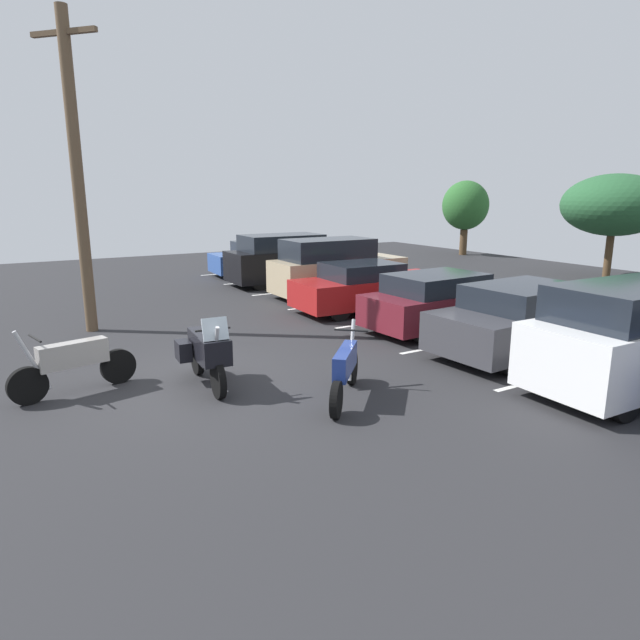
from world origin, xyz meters
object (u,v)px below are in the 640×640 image
Objects in this scene: motorcycle_touring at (207,352)px; car_tan at (336,268)px; car_black at (288,260)px; car_white at (635,338)px; car_maroon at (444,301)px; car_charcoal at (529,319)px; car_blue at (263,259)px; car_red at (371,287)px; motorcycle_second at (73,363)px; utility_pole at (77,172)px; motorcycle_third at (345,370)px.

car_tan is at bearing 133.53° from motorcycle_touring.
car_black is 1.10× the size of car_white.
car_maroon is 0.96× the size of car_charcoal.
car_red is (8.34, -0.30, 0.02)m from car_blue.
car_blue is 0.96× the size of car_black.
utility_pole is at bearing 168.21° from motorcycle_second.
motorcycle_touring is at bearing -46.47° from car_tan.
car_charcoal is at bearing 0.05° from car_tan.
utility_pole reaches higher than car_maroon.
motorcycle_second is 9.27m from car_red.
car_tan is 8.65m from utility_pole.
utility_pole is (6.76, -8.03, 3.29)m from car_blue.
car_white is (2.55, -0.35, 0.22)m from car_charcoal.
car_white reaches higher than motorcycle_touring.
car_tan reaches higher than motorcycle_touring.
car_blue is 8.35m from car_red.
motorcycle_second is 9.36m from car_charcoal.
car_red is 0.64× the size of utility_pole.
car_white is at bearing -0.43° from car_black.
car_charcoal is (-0.30, 5.04, 0.24)m from motorcycle_third.
motorcycle_second is 14.60m from car_blue.
car_tan reaches higher than car_maroon.
car_maroon is at bearing 120.36° from motorcycle_third.
car_charcoal reaches higher than car_red.
car_white reaches higher than car_red.
motorcycle_touring is 0.28× the size of utility_pole.
car_tan is at bearing 172.72° from car_red.
car_blue is at bearing 141.85° from motorcycle_second.
car_black is 8.52m from car_maroon.
car_black is at bearing -178.74° from car_charcoal.
car_tan reaches higher than car_black.
motorcycle_third is 12.41m from car_black.
car_blue reaches higher than motorcycle_touring.
car_white is (13.69, -0.10, 0.03)m from car_black.
car_maroon is (-1.13, 6.84, 0.06)m from motorcycle_touring.
motorcycle_third is 0.39× the size of car_white.
car_white reaches higher than motorcycle_third.
motorcycle_second is at bearing -11.79° from utility_pole.
utility_pole reaches higher than motorcycle_third.
car_black is (-11.44, 4.80, 0.42)m from motorcycle_third.
car_maroon is (-0.24, 9.01, 0.17)m from motorcycle_second.
motorcycle_touring is 0.97× the size of motorcycle_second.
car_black reaches higher than motorcycle_third.
car_charcoal is (5.52, 0.33, 0.06)m from car_red.
motorcycle_third is at bearing -38.99° from car_red.
motorcycle_second is at bearing -104.78° from car_charcoal.
car_tan is 0.94× the size of car_red.
car_black is 9.30m from utility_pole.
car_black is (-9.64, 6.63, 0.28)m from motorcycle_touring.
car_charcoal reaches higher than car_maroon.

